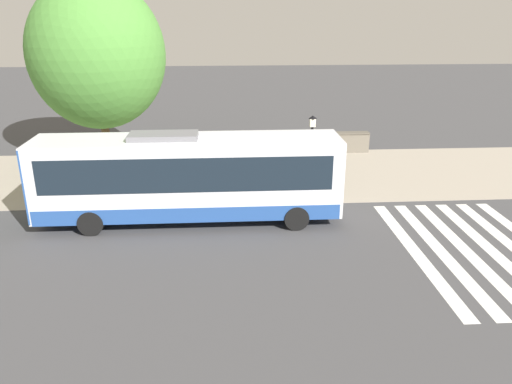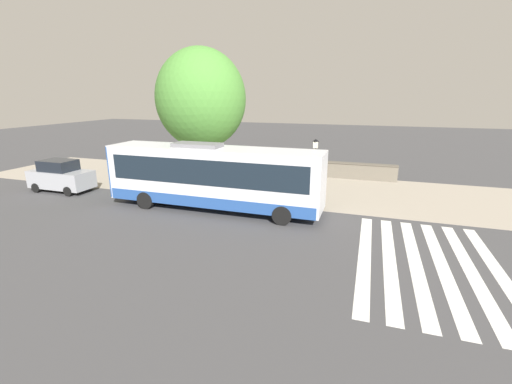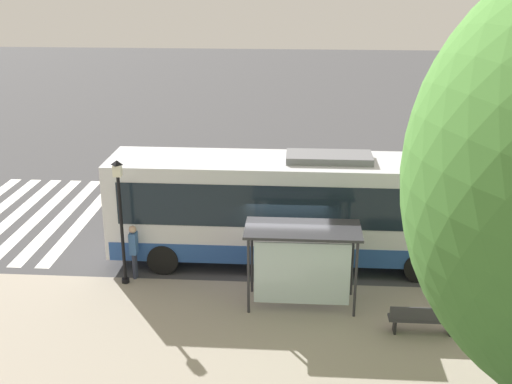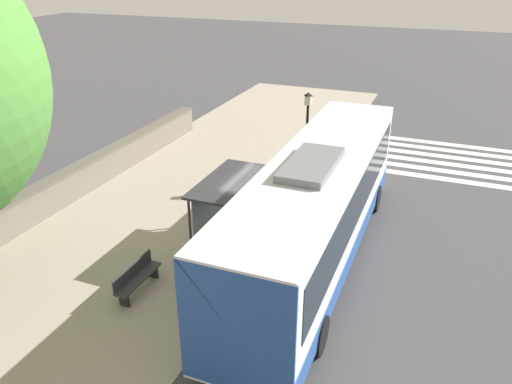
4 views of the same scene
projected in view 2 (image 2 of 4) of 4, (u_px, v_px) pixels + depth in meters
ground_plane at (231, 202)px, 21.09m from camera, size 120.00×120.00×0.00m
sidewalk_plaza at (254, 184)px, 25.19m from camera, size 9.00×44.00×0.02m
crosswalk_stripes at (428, 264)px, 13.35m from camera, size 9.00×5.25×0.01m
stone_wall at (270, 165)px, 28.71m from camera, size 0.60×20.00×1.27m
bus at (213, 176)px, 19.20m from camera, size 2.61×12.29×3.78m
bus_shelter at (232, 165)px, 21.96m from camera, size 1.56×3.29×2.41m
pedestrian at (308, 192)px, 19.30m from camera, size 0.34×0.24×1.79m
bench at (197, 180)px, 24.55m from camera, size 0.40×1.83×0.88m
street_lamp_near at (315, 168)px, 19.20m from camera, size 0.28×0.28×4.01m
shade_tree at (201, 99)px, 28.25m from camera, size 7.41×7.41×10.11m
parked_car_behind_bus at (61, 176)px, 23.20m from camera, size 1.95×4.25×2.14m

